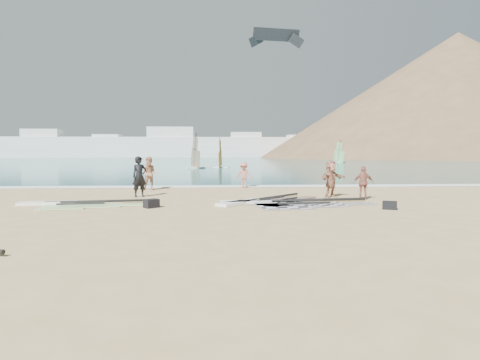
{
  "coord_description": "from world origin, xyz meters",
  "views": [
    {
      "loc": [
        -1.85,
        -12.03,
        2.12
      ],
      "look_at": [
        -0.91,
        4.0,
        1.0
      ],
      "focal_mm": 30.0,
      "sensor_mm": 36.0,
      "label": 1
    }
  ],
  "objects": [
    {
      "name": "beachgoer_mid",
      "position": [
        -0.25,
        11.5,
        0.77
      ],
      "size": [
        1.08,
        0.75,
        1.53
      ],
      "primitive_type": "imported",
      "rotation": [
        0.0,
        0.0,
        -0.19
      ],
      "color": "#B46654",
      "rests_on": "ground"
    },
    {
      "name": "sea",
      "position": [
        0.0,
        132.0,
        0.0
      ],
      "size": [
        300.0,
        240.0,
        0.06
      ],
      "primitive_type": "cube",
      "color": "#0B3D4F",
      "rests_on": "ground"
    },
    {
      "name": "rig_orange",
      "position": [
        0.14,
        4.55,
        0.05
      ],
      "size": [
        4.71,
        4.31,
        0.2
      ],
      "rotation": [
        0.0,
        0.0,
        0.8
      ],
      "color": "#E43705",
      "rests_on": "ground"
    },
    {
      "name": "headland_main",
      "position": [
        85.0,
        130.0,
        0.0
      ],
      "size": [
        143.0,
        143.0,
        45.0
      ],
      "primitive_type": "cone",
      "color": "brown",
      "rests_on": "ground"
    },
    {
      "name": "person_wetsuit",
      "position": [
        -5.49,
        7.09,
        0.96
      ],
      "size": [
        0.84,
        0.77,
        1.92
      ],
      "primitive_type": "imported",
      "rotation": [
        0.0,
        0.0,
        0.58
      ],
      "color": "black",
      "rests_on": "ground"
    },
    {
      "name": "beachgoer_back",
      "position": [
        4.69,
        5.42,
        0.75
      ],
      "size": [
        0.93,
        0.53,
        1.5
      ],
      "primitive_type": "imported",
      "rotation": [
        0.0,
        0.0,
        2.95
      ],
      "color": "#955545",
      "rests_on": "ground"
    },
    {
      "name": "windsurfer_left",
      "position": [
        -4.55,
        39.43,
        1.32
      ],
      "size": [
        2.57,
        2.8,
        4.57
      ],
      "rotation": [
        0.0,
        0.0,
        0.44
      ],
      "color": "white",
      "rests_on": "ground"
    },
    {
      "name": "gear_bag_near",
      "position": [
        -4.34,
        3.3,
        0.17
      ],
      "size": [
        0.64,
        0.63,
        0.33
      ],
      "primitive_type": "cube",
      "rotation": [
        0.0,
        0.0,
        0.71
      ],
      "color": "black",
      "rests_on": "ground"
    },
    {
      "name": "rig_grey",
      "position": [
        0.94,
        3.94,
        0.05
      ],
      "size": [
        6.31,
        2.69,
        0.2
      ],
      "rotation": [
        0.0,
        0.0,
        0.11
      ],
      "color": "#242426",
      "rests_on": "ground"
    },
    {
      "name": "beachgoer_left",
      "position": [
        -5.56,
        10.46,
        0.93
      ],
      "size": [
        0.94,
        0.75,
        1.86
      ],
      "primitive_type": "imported",
      "rotation": [
        0.0,
        0.0,
        0.05
      ],
      "color": "tan",
      "rests_on": "ground"
    },
    {
      "name": "rig_green",
      "position": [
        -7.57,
        4.1,
        0.05
      ],
      "size": [
        5.27,
        2.37,
        0.2
      ],
      "rotation": [
        0.0,
        0.0,
        0.15
      ],
      "color": "#65B220",
      "rests_on": "ground"
    },
    {
      "name": "windsurfer_centre",
      "position": [
        -1.37,
        41.62,
        1.23
      ],
      "size": [
        2.34,
        2.74,
        4.13
      ],
      "rotation": [
        0.0,
        0.0,
        -0.17
      ],
      "color": "white",
      "rests_on": "ground"
    },
    {
      "name": "ground",
      "position": [
        0.0,
        0.0,
        0.0
      ],
      "size": [
        300.0,
        300.0,
        0.0
      ],
      "primitive_type": "plane",
      "color": "tan",
      "rests_on": "ground"
    },
    {
      "name": "surf_line",
      "position": [
        0.0,
        12.3,
        0.0
      ],
      "size": [
        300.0,
        1.2,
        0.04
      ],
      "primitive_type": "cube",
      "color": "white",
      "rests_on": "ground"
    },
    {
      "name": "kitesurf_kite",
      "position": [
        5.73,
        39.19,
        16.66
      ],
      "size": [
        7.11,
        1.61,
        2.35
      ],
      "rotation": [
        0.0,
        0.0,
        0.14
      ],
      "color": "black",
      "rests_on": "ground"
    },
    {
      "name": "windsurfer_right",
      "position": [
        22.07,
        65.04,
        1.31
      ],
      "size": [
        2.55,
        2.76,
        4.54
      ],
      "rotation": [
        0.0,
        0.0,
        0.45
      ],
      "color": "white",
      "rests_on": "ground"
    },
    {
      "name": "beachgoer_right",
      "position": [
        3.51,
        6.41,
        0.87
      ],
      "size": [
        1.61,
        1.35,
        1.74
      ],
      "primitive_type": "imported",
      "rotation": [
        0.0,
        0.0,
        0.62
      ],
      "color": "#A66F58",
      "rests_on": "ground"
    },
    {
      "name": "far_town",
      "position": [
        -15.72,
        150.0,
        4.49
      ],
      "size": [
        160.0,
        8.0,
        12.0
      ],
      "color": "white",
      "rests_on": "ground"
    },
    {
      "name": "gear_bag_far",
      "position": [
        4.55,
        2.35,
        0.15
      ],
      "size": [
        0.61,
        0.54,
        0.3
      ],
      "primitive_type": "cube",
      "rotation": [
        0.0,
        0.0,
        -0.45
      ],
      "color": "black",
      "rests_on": "ground"
    }
  ]
}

